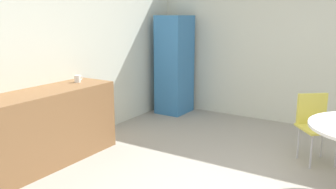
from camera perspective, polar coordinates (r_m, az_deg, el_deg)
name	(u,v)px	position (r m, az deg, el deg)	size (l,w,h in m)	color
wall_back	(40,53)	(4.80, -19.89, 6.28)	(6.00, 0.10, 2.60)	silver
wall_side_right	(333,47)	(6.00, 24.95, 7.00)	(0.10, 6.00, 2.60)	silver
counter_block	(32,132)	(4.42, -21.05, -5.61)	(2.22, 0.60, 0.90)	brown
locker_cabinet	(174,65)	(6.47, 1.04, 4.79)	(0.60, 0.50, 1.77)	#3372B2
chair_yellow	(315,119)	(4.70, 22.54, -3.73)	(0.59, 0.59, 0.83)	silver
mug_white	(78,79)	(4.84, -14.32, 2.48)	(0.13, 0.08, 0.09)	white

